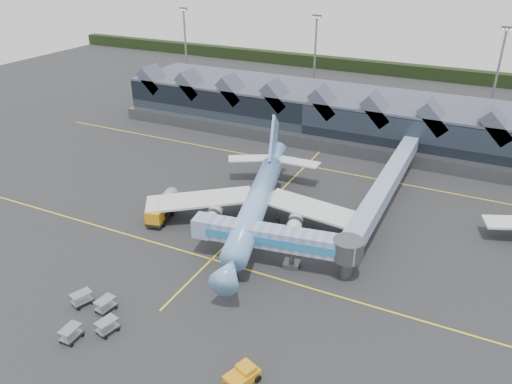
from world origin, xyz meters
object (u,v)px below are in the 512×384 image
at_px(fuel_truck, 163,206).
at_px(pushback_tug, 242,376).
at_px(jet_bridge, 285,240).
at_px(main_airliner, 258,201).

xyz_separation_m(fuel_truck, pushback_tug, (26.89, -24.29, -1.03)).
bearing_deg(pushback_tug, fuel_truck, 158.32).
bearing_deg(fuel_truck, jet_bridge, -24.73).
bearing_deg(fuel_truck, main_airliner, 3.11).
distance_m(jet_bridge, fuel_truck, 23.29).
relative_size(main_airliner, fuel_truck, 4.23).
bearing_deg(pushback_tug, main_airliner, 133.76).
height_order(main_airliner, fuel_truck, main_airliner).
xyz_separation_m(main_airliner, fuel_truck, (-14.44, -4.56, -2.09)).
bearing_deg(pushback_tug, jet_bridge, 121.87).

